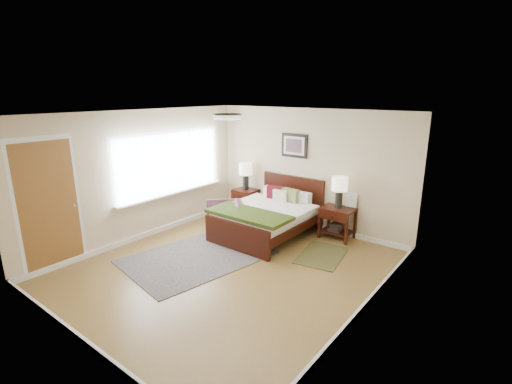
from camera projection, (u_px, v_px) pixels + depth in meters
floor at (230, 268)px, 6.13m from camera, size 5.00×5.00×0.00m
back_wall at (309, 169)px, 7.71m from camera, size 4.50×0.04×2.50m
front_wall at (70, 246)px, 3.90m from camera, size 4.50×0.04×2.50m
left_wall at (141, 176)px, 7.13m from camera, size 0.04×5.00×2.50m
right_wall at (367, 226)px, 4.48m from camera, size 0.04×5.00×2.50m
ceiling at (227, 114)px, 5.47m from camera, size 4.50×5.00×0.02m
window at (171, 164)px, 7.60m from camera, size 0.11×2.72×1.32m
door at (49, 206)px, 5.83m from camera, size 0.06×1.00×2.18m
ceil_fixture at (227, 116)px, 5.48m from camera, size 0.44×0.44×0.08m
bed at (268, 212)px, 7.39m from camera, size 1.62×1.95×1.05m
wall_art at (294, 146)px, 7.77m from camera, size 0.62×0.05×0.50m
nightstand_left at (245, 195)px, 8.61m from camera, size 0.52×0.47×0.62m
nightstand_right at (337, 220)px, 7.27m from camera, size 0.63×0.47×0.62m
lamp_left at (246, 172)px, 8.48m from camera, size 0.30×0.30×0.61m
lamp_right at (339, 187)px, 7.11m from camera, size 0.30×0.30×0.61m
armchair at (224, 218)px, 7.51m from camera, size 1.02×1.02×0.67m
rug_persian at (198, 257)px, 6.52m from camera, size 2.11×2.68×0.01m
rug_navy at (322, 255)px, 6.60m from camera, size 0.91×1.20×0.01m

